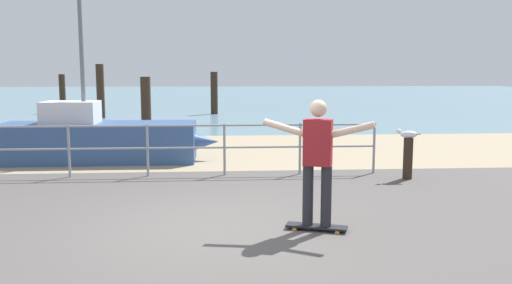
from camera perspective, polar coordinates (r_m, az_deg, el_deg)
name	(u,v)px	position (r m, az deg, el deg)	size (l,w,h in m)	color
ground_plane	(218,255)	(6.25, -4.08, -12.02)	(24.00, 10.00, 0.04)	#514C49
beach_strip	(218,150)	(14.04, -4.05, -0.91)	(24.00, 6.00, 0.04)	tan
sea_surface	(218,97)	(41.94, -4.04, 4.86)	(72.00, 50.00, 0.04)	slate
railing_fence	(69,143)	(10.98, -19.43, -0.11)	(12.18, 0.05, 1.05)	gray
sailboat	(106,139)	(12.70, -15.79, 0.28)	(4.95, 1.42, 5.73)	#335184
skateboard	(317,227)	(7.12, 6.50, -8.99)	(0.82, 0.45, 0.08)	black
skateboarder	(318,155)	(6.91, 6.62, -1.42)	(1.39, 0.56, 1.65)	#26262B
bollard_short	(408,159)	(10.64, 15.95, -1.77)	(0.18, 0.18, 0.81)	#332319
seagull	(408,134)	(10.57, 15.96, 0.81)	(0.49, 0.16, 0.18)	white
groyne_post_0	(63,94)	(27.61, -20.01, 4.87)	(0.30, 0.30, 1.89)	#332319
groyne_post_1	(100,91)	(24.16, -16.32, 5.23)	(0.33, 0.33, 2.35)	#332319
groyne_post_2	(146,102)	(19.98, -11.71, 4.20)	(0.37, 0.37, 1.86)	#332319
groyne_post_3	(214,93)	(25.35, -4.50, 5.23)	(0.33, 0.33, 2.01)	#332319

